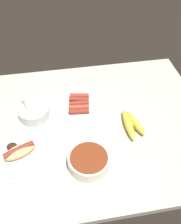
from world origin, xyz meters
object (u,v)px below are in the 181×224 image
plate_hotdog_assembled (20,153)px  bowl_chili (89,161)px  plate_sausages (79,105)px  bowl_coleslaw (34,112)px  banana_bunch (132,124)px

plate_hotdog_assembled → bowl_chili: 29.36cm
plate_sausages → plate_hotdog_assembled: bearing=41.2°
plate_sausages → plate_hotdog_assembled: size_ratio=1.01×
bowl_coleslaw → banana_bunch: bearing=161.9°
banana_bunch → plate_sausages: 28.19cm
banana_bunch → plate_hotdog_assembled: bearing=8.5°
plate_hotdog_assembled → bowl_chili: same height
bowl_coleslaw → banana_bunch: (-44.43, 14.56, -1.05)cm
bowl_chili → bowl_coleslaw: bearing=-55.7°
plate_hotdog_assembled → bowl_chili: bearing=161.3°
plate_hotdog_assembled → bowl_coleslaw: bearing=-105.8°
bowl_coleslaw → plate_sausages: size_ratio=0.68×
plate_sausages → bowl_chili: (0.83, 34.51, 1.84)cm
plate_sausages → plate_hotdog_assembled: plate_hotdog_assembled is taller
plate_sausages → banana_bunch: bearing=141.6°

